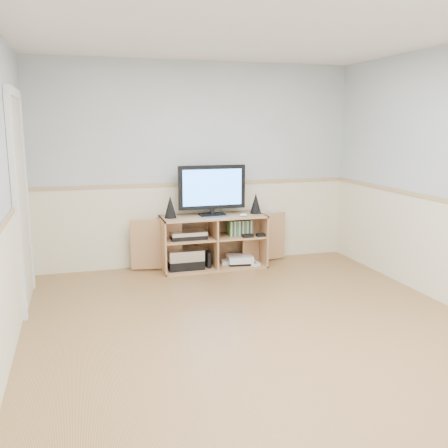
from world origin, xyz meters
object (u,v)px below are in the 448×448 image
Objects in this scene: media_cabinet at (212,240)px; game_consoles at (239,260)px; keyboard at (216,217)px; monitor at (212,189)px.

media_cabinet is 0.43m from game_consoles.
media_cabinet is 6.52× the size of keyboard.
keyboard is (0.00, -0.19, -0.32)m from monitor.
keyboard reaches higher than media_cabinet.
game_consoles is (0.33, -0.06, -0.91)m from monitor.
media_cabinet reaches higher than game_consoles.
media_cabinet is at bearing 85.11° from keyboard.
monitor is 2.72× the size of keyboard.
game_consoles is at bearing 15.51° from keyboard.
monitor is at bearing 85.15° from keyboard.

